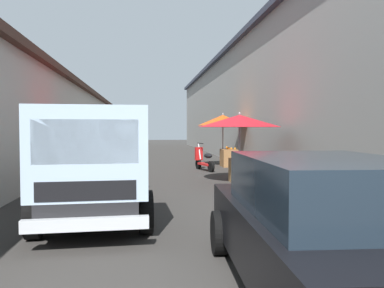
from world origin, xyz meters
TOP-DOWN VIEW (x-y plane):
  - ground at (13.50, 0.00)m, footprint 90.00×90.00m
  - building_right_concrete at (15.75, -7.39)m, footprint 49.80×7.50m
  - fruit_stall_mid_lane at (15.78, -2.92)m, footprint 2.35×2.35m
  - fruit_stall_far_left at (10.98, 2.73)m, footprint 2.43×2.43m
  - fruit_stall_near_left at (10.24, -2.28)m, footprint 2.64×2.64m
  - hatchback_car at (2.04, -1.08)m, footprint 3.99×2.09m
  - delivery_truck at (5.25, 1.62)m, footprint 5.00×2.16m
  - vendor_by_crates at (8.44, 1.09)m, footprint 0.63×0.35m
  - parked_scooter at (14.05, -1.73)m, footprint 1.65×0.63m

SIDE VIEW (x-z plane):
  - ground at x=13.50m, z-range 0.00..0.00m
  - parked_scooter at x=14.05m, z-range -0.12..1.02m
  - hatchback_car at x=2.04m, z-range 0.01..1.46m
  - vendor_by_crates at x=8.44m, z-range 0.13..1.80m
  - delivery_truck at x=5.25m, z-range 0.00..2.08m
  - fruit_stall_far_left at x=10.98m, z-range 0.57..2.79m
  - fruit_stall_near_left at x=10.24m, z-range 0.65..2.91m
  - fruit_stall_mid_lane at x=15.78m, z-range 0.62..3.08m
  - building_right_concrete at x=15.75m, z-range 0.01..6.26m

